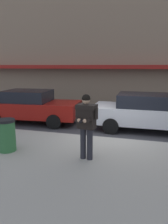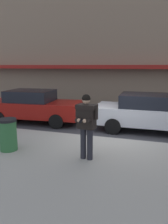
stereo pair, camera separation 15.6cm
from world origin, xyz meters
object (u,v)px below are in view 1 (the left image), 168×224
Objects in this scene: parked_sedan_mid at (146,112)px; trash_bin at (7,135)px; parked_sedan_near at (31,106)px; man_texting_on_phone at (86,120)px.

parked_sedan_mid reaches higher than trash_bin.
trash_bin is at bearing -136.43° from parked_sedan_mid.
parked_sedan_mid is at bearing 1.03° from parked_sedan_near.
man_texting_on_phone reaches higher than parked_sedan_near.
man_texting_on_phone reaches higher than trash_bin.
man_texting_on_phone is at bearing -44.59° from parked_sedan_near.
parked_sedan_mid is 4.11m from man_texting_on_phone.
parked_sedan_near is 4.72× the size of trash_bin.
man_texting_on_phone is (3.72, -3.67, 0.46)m from parked_sedan_near.
parked_sedan_mid is 2.50× the size of man_texting_on_phone.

